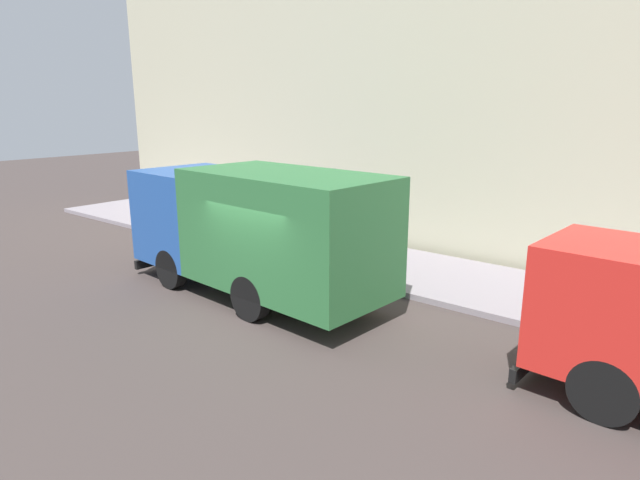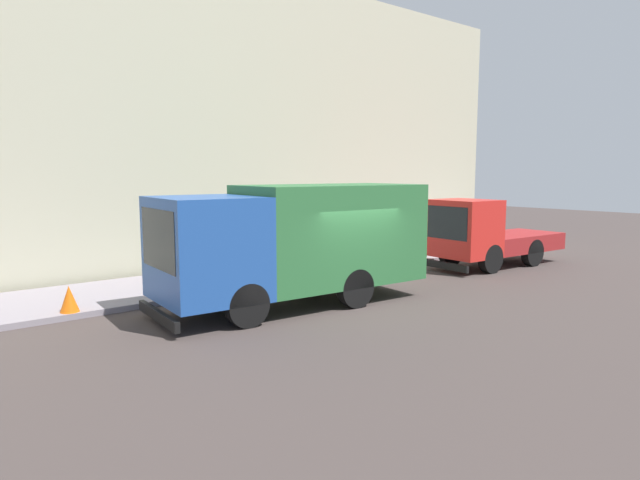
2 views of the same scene
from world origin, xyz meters
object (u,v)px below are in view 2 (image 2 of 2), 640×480
Objects in this scene: pedestrian_walking at (250,252)px; traffic_cone_orange at (69,299)px; large_utility_truck at (296,239)px; street_sign_post at (261,228)px; small_flatbed_truck at (485,236)px.

pedestrian_walking is 5.52m from traffic_cone_orange.
large_utility_truck is at bearing -168.04° from pedestrian_walking.
large_utility_truck is 11.67× the size of traffic_cone_orange.
pedestrian_walking is at bearing 0.03° from street_sign_post.
street_sign_post reaches higher than traffic_cone_orange.
large_utility_truck reaches higher than small_flatbed_truck.
traffic_cone_orange is at bearing 84.50° from small_flatbed_truck.
pedestrian_walking is at bearing -5.79° from large_utility_truck.
street_sign_post is at bearing -88.82° from traffic_cone_orange.
small_flatbed_truck is 3.60× the size of pedestrian_walking.
large_utility_truck is at bearing 94.88° from small_flatbed_truck.
small_flatbed_truck is at bearing -84.60° from large_utility_truck.
pedestrian_walking is 0.99m from street_sign_post.
street_sign_post reaches higher than small_flatbed_truck.
small_flatbed_truck reaches higher than traffic_cone_orange.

